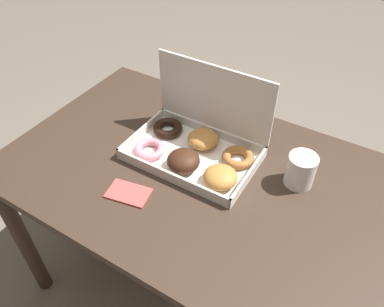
# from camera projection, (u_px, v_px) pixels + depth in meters

# --- Properties ---
(ground_plane) EXTENTS (8.00, 8.00, 0.00)m
(ground_plane) POSITION_uv_depth(u_px,v_px,m) (198.00, 285.00, 1.66)
(ground_plane) COLOR #6B6054
(dining_table) EXTENTS (1.27, 0.79, 0.71)m
(dining_table) POSITION_uv_depth(u_px,v_px,m) (201.00, 193.00, 1.24)
(dining_table) COLOR #38281E
(dining_table) RESTS_ON ground_plane
(donut_box) EXTENTS (0.42, 0.27, 0.27)m
(donut_box) POSITION_uv_depth(u_px,v_px,m) (198.00, 144.00, 1.21)
(donut_box) COLOR silver
(donut_box) RESTS_ON dining_table
(coffee_mug) EXTENTS (0.09, 0.09, 0.10)m
(coffee_mug) POSITION_uv_depth(u_px,v_px,m) (301.00, 170.00, 1.11)
(coffee_mug) COLOR white
(coffee_mug) RESTS_ON dining_table
(paper_napkin) EXTENTS (0.14, 0.10, 0.01)m
(paper_napkin) POSITION_uv_depth(u_px,v_px,m) (129.00, 193.00, 1.11)
(paper_napkin) COLOR #CC4C47
(paper_napkin) RESTS_ON dining_table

